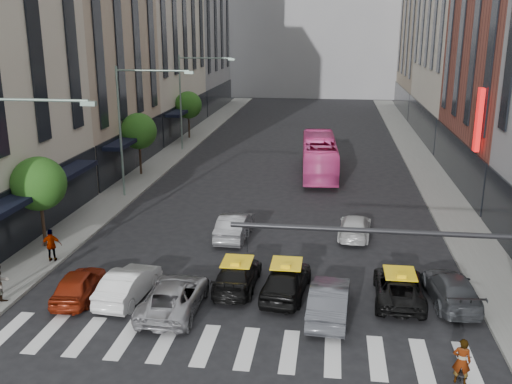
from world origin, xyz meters
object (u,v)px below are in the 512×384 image
at_px(taxi_center, 286,280).
at_px(pedestrian_far, 52,245).
at_px(car_red, 79,284).
at_px(bus, 319,156).
at_px(pedestrian_near, 0,284).
at_px(taxi_left, 237,275).
at_px(streetlamp_near, 1,171).
at_px(streetlamp_mid, 133,114).
at_px(motorcycle, 460,376).
at_px(streetlamp_far, 190,90).
at_px(car_white_front, 129,284).

height_order(taxi_center, pedestrian_far, pedestrian_far).
distance_m(car_red, taxi_center, 9.21).
distance_m(bus, pedestrian_far, 24.05).
bearing_deg(pedestrian_near, pedestrian_far, 24.49).
height_order(pedestrian_near, pedestrian_far, pedestrian_near).
distance_m(car_red, taxi_left, 7.07).
xyz_separation_m(car_red, taxi_center, (9.08, 1.51, 0.09)).
bearing_deg(streetlamp_near, streetlamp_mid, 90.00).
height_order(streetlamp_near, streetlamp_mid, same).
relative_size(motorcycle, pedestrian_far, 1.11).
relative_size(taxi_left, motorcycle, 2.37).
bearing_deg(streetlamp_far, car_red, -85.19).
xyz_separation_m(streetlamp_mid, pedestrian_far, (-0.36, -11.93, -4.90)).
bearing_deg(pedestrian_far, bus, -136.83).
bearing_deg(motorcycle, pedestrian_far, -12.37).
distance_m(streetlamp_far, pedestrian_far, 28.36).
xyz_separation_m(streetlamp_far, pedestrian_near, (-0.36, -32.59, -4.85)).
bearing_deg(bus, pedestrian_far, 54.42).
distance_m(streetlamp_near, pedestrian_far, 6.38).
distance_m(streetlamp_mid, taxi_left, 17.26).
bearing_deg(bus, taxi_center, 84.77).
xyz_separation_m(car_red, taxi_left, (6.79, 1.96, -0.02)).
distance_m(motorcycle, pedestrian_far, 20.10).
relative_size(car_white_front, pedestrian_far, 2.50).
bearing_deg(pedestrian_far, taxi_left, 156.80).
xyz_separation_m(streetlamp_near, car_red, (2.64, 0.58, -5.24)).
height_order(streetlamp_near, motorcycle, streetlamp_near).
height_order(streetlamp_mid, motorcycle, streetlamp_mid).
bearing_deg(streetlamp_mid, car_red, -80.27).
relative_size(streetlamp_mid, car_red, 2.30).
height_order(streetlamp_far, taxi_center, streetlamp_far).
height_order(motorcycle, pedestrian_far, pedestrian_far).
bearing_deg(taxi_center, car_white_front, 16.74).
xyz_separation_m(streetlamp_mid, car_white_front, (4.84, -15.15, -5.21)).
bearing_deg(motorcycle, pedestrian_near, 0.81).
distance_m(car_white_front, motorcycle, 14.06).
distance_m(streetlamp_near, taxi_center, 12.98).
xyz_separation_m(streetlamp_mid, pedestrian_near, (-0.36, -16.59, -4.85)).
xyz_separation_m(taxi_center, pedestrian_far, (-12.08, 1.98, 0.24)).
height_order(car_white_front, taxi_left, car_white_front).
bearing_deg(streetlamp_mid, streetlamp_far, 90.00).
relative_size(taxi_center, bus, 0.40).
distance_m(taxi_center, pedestrian_far, 12.25).
height_order(bus, motorcycle, bus).
distance_m(car_white_front, taxi_center, 7.00).
relative_size(streetlamp_mid, pedestrian_far, 5.30).
height_order(car_red, taxi_center, taxi_center).
xyz_separation_m(car_red, bus, (9.92, 23.77, 0.88)).
height_order(taxi_left, taxi_center, taxi_center).
distance_m(bus, motorcycle, 28.95).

